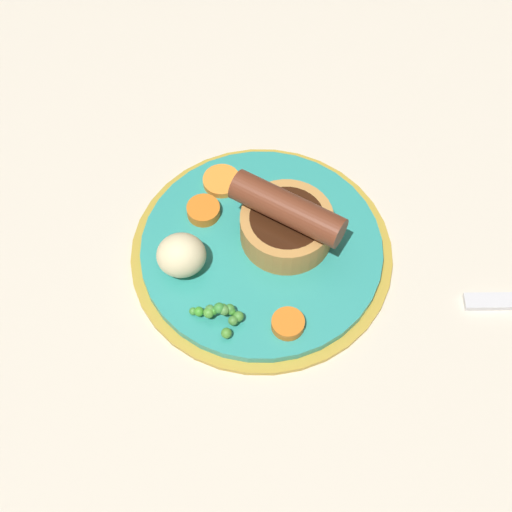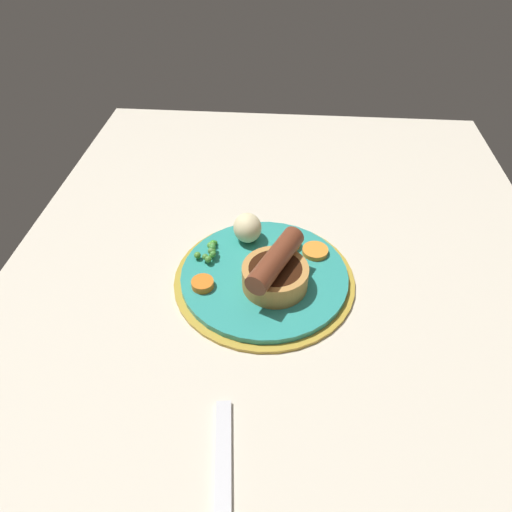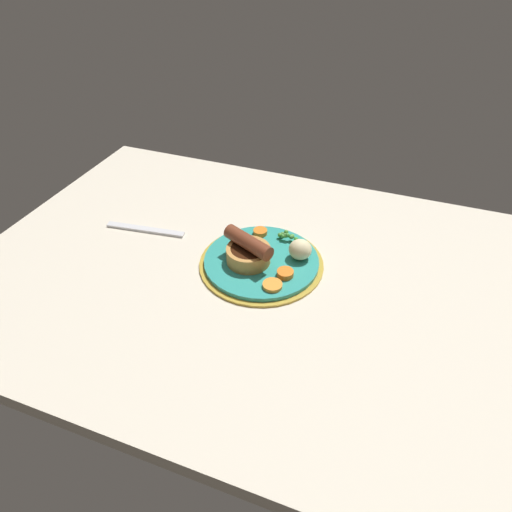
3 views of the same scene
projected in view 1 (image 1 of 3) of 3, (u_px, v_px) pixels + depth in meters
The scene contains 8 objects.
dining_table at pixel (286, 244), 84.17cm from camera, with size 110.00×80.00×3.00cm, color beige.
dinner_plate at pixel (262, 252), 81.27cm from camera, with size 24.95×24.95×1.40cm.
sausage_pudding at pixel (282, 221), 79.15cm from camera, with size 11.13×8.73×6.10cm.
pea_pile at pixel (220, 314), 75.75cm from camera, with size 5.01×3.15×1.96cm.
potato_chunk_0 at pixel (181, 255), 77.60cm from camera, with size 4.12×4.56×4.29cm, color beige.
carrot_slice_2 at pixel (203, 211), 82.04cm from camera, with size 3.20×3.20×1.15cm, color orange.
carrot_slice_3 at pixel (222, 181), 84.12cm from camera, with size 3.70×3.70×0.73cm, color orange.
carrot_slice_4 at pixel (288, 324), 75.83cm from camera, with size 2.99×2.99×1.02cm, color orange.
Camera 1 is at (-1.99, 44.63, 72.90)cm, focal length 60.00 mm.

